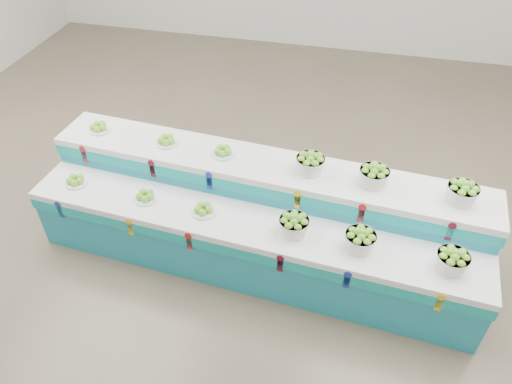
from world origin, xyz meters
TOP-DOWN VIEW (x-y plane):
  - ground at (0.00, 0.00)m, footprint 10.00×10.00m
  - display_stand at (0.29, -0.39)m, footprint 4.57×1.51m
  - plate_lower_left at (-1.58, -0.52)m, footprint 0.25×0.25m
  - plate_lower_mid at (-0.79, -0.59)m, footprint 0.25×0.25m
  - plate_lower_right at (-0.17, -0.64)m, footprint 0.25×0.25m
  - basket_lower_left at (0.72, -0.71)m, footprint 0.30×0.30m
  - basket_lower_mid at (1.32, -0.76)m, footprint 0.30×0.30m
  - basket_lower_right at (2.09, -0.82)m, footprint 0.30×0.30m
  - plate_upper_left at (-1.54, 0.03)m, footprint 0.25×0.25m
  - plate_upper_mid at (-0.74, -0.03)m, footprint 0.25×0.25m
  - plate_upper_right at (-0.12, -0.08)m, footprint 0.25×0.25m
  - basket_upper_left at (0.77, -0.15)m, footprint 0.30×0.30m
  - basket_upper_mid at (1.37, -0.20)m, footprint 0.30×0.30m
  - basket_upper_right at (2.14, -0.26)m, footprint 0.30×0.30m

SIDE VIEW (x-z plane):
  - ground at x=0.00m, z-range 0.00..0.00m
  - display_stand at x=0.29m, z-range 0.00..1.02m
  - plate_lower_left at x=-1.58m, z-range 0.72..0.82m
  - plate_lower_mid at x=-0.79m, z-range 0.72..0.82m
  - plate_lower_right at x=-0.17m, z-range 0.72..0.82m
  - basket_lower_left at x=0.72m, z-range 0.72..0.93m
  - basket_lower_mid at x=1.32m, z-range 0.72..0.93m
  - basket_lower_right at x=2.09m, z-range 0.72..0.93m
  - plate_upper_left at x=-1.54m, z-range 1.02..1.12m
  - plate_upper_mid at x=-0.74m, z-range 1.02..1.12m
  - plate_upper_right at x=-0.12m, z-range 1.02..1.12m
  - basket_upper_left at x=0.77m, z-range 1.02..1.23m
  - basket_upper_mid at x=1.37m, z-range 1.02..1.23m
  - basket_upper_right at x=2.14m, z-range 1.02..1.23m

